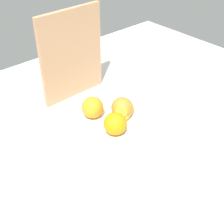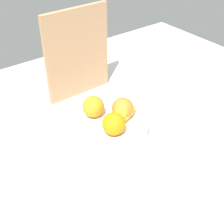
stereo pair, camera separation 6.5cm
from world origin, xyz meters
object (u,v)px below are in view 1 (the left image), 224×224
(orange_front_right, at_px, (115,124))
(banana_bunch, at_px, (121,115))
(orange_center, at_px, (122,108))
(fruit_bowl, at_px, (112,128))
(cutting_board, at_px, (72,55))
(orange_front_left, at_px, (93,107))

(orange_front_right, xyz_separation_m, banana_bunch, (0.05, 0.03, -0.01))
(orange_front_right, height_order, orange_center, same)
(fruit_bowl, bearing_deg, cutting_board, 79.33)
(orange_front_right, bearing_deg, fruit_bowl, 58.28)
(banana_bunch, bearing_deg, fruit_bowl, 127.84)
(orange_front_right, distance_m, cutting_board, 0.37)
(orange_front_left, distance_m, cutting_board, 0.26)
(orange_front_left, bearing_deg, orange_center, -43.06)
(orange_center, bearing_deg, cutting_board, 87.48)
(orange_center, distance_m, cutting_board, 0.32)
(fruit_bowl, xyz_separation_m, cutting_board, (0.06, 0.30, 0.15))
(orange_front_right, distance_m, banana_bunch, 0.06)
(orange_center, relative_size, cutting_board, 0.21)
(fruit_bowl, distance_m, banana_bunch, 0.07)
(banana_bunch, height_order, cutting_board, cutting_board)
(orange_front_right, bearing_deg, orange_front_left, 89.34)
(cutting_board, bearing_deg, banana_bunch, -97.62)
(orange_center, height_order, cutting_board, cutting_board)
(orange_center, xyz_separation_m, cutting_board, (0.01, 0.30, 0.08))
(orange_front_right, xyz_separation_m, cutting_board, (0.09, 0.35, 0.08))
(orange_center, distance_m, banana_bunch, 0.03)
(fruit_bowl, distance_m, orange_center, 0.08)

